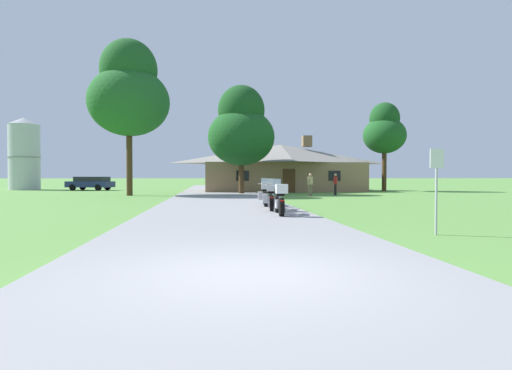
# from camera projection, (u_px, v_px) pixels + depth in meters

# --- Properties ---
(ground_plane) EXTENTS (500.00, 500.00, 0.00)m
(ground_plane) POSITION_uv_depth(u_px,v_px,m) (221.00, 199.00, 25.83)
(ground_plane) COLOR #56893D
(asphalt_driveway) EXTENTS (6.40, 80.00, 0.06)m
(asphalt_driveway) POSITION_uv_depth(u_px,v_px,m) (221.00, 201.00, 23.84)
(asphalt_driveway) COLOR gray
(asphalt_driveway) RESTS_ON ground
(motorcycle_black_nearest_to_camera) EXTENTS (0.66, 2.08, 1.30)m
(motorcycle_black_nearest_to_camera) POSITION_uv_depth(u_px,v_px,m) (280.00, 199.00, 14.86)
(motorcycle_black_nearest_to_camera) COLOR black
(motorcycle_black_nearest_to_camera) RESTS_ON asphalt_driveway
(motorcycle_yellow_second_in_row) EXTENTS (0.87, 2.08, 1.30)m
(motorcycle_yellow_second_in_row) POSITION_uv_depth(u_px,v_px,m) (271.00, 197.00, 16.90)
(motorcycle_yellow_second_in_row) COLOR black
(motorcycle_yellow_second_in_row) RESTS_ON asphalt_driveway
(motorcycle_green_farthest_in_row) EXTENTS (0.82, 2.08, 1.30)m
(motorcycle_green_farthest_in_row) POSITION_uv_depth(u_px,v_px,m) (265.00, 194.00, 19.34)
(motorcycle_green_farthest_in_row) COLOR black
(motorcycle_green_farthest_in_row) RESTS_ON asphalt_driveway
(stone_lodge) EXTENTS (15.62, 9.48, 5.49)m
(stone_lodge) POSITION_uv_depth(u_px,v_px,m) (281.00, 167.00, 40.72)
(stone_lodge) COLOR #896B4C
(stone_lodge) RESTS_ON ground
(bystander_red_shirt_near_lodge) EXTENTS (0.37, 0.49, 1.67)m
(bystander_red_shirt_near_lodge) POSITION_uv_depth(u_px,v_px,m) (335.00, 183.00, 31.27)
(bystander_red_shirt_near_lodge) COLOR black
(bystander_red_shirt_near_lodge) RESTS_ON ground
(bystander_tan_shirt_beside_signpost) EXTENTS (0.46, 0.39, 1.67)m
(bystander_tan_shirt_beside_signpost) POSITION_uv_depth(u_px,v_px,m) (310.00, 183.00, 29.67)
(bystander_tan_shirt_beside_signpost) COLOR #75664C
(bystander_tan_shirt_beside_signpost) RESTS_ON ground
(metal_signpost_roadside) EXTENTS (0.36, 0.06, 2.14)m
(metal_signpost_roadside) POSITION_uv_depth(u_px,v_px,m) (437.00, 181.00, 10.15)
(metal_signpost_roadside) COLOR #9EA0A5
(metal_signpost_roadside) RESTS_ON ground
(tree_by_lodge_front) EXTENTS (5.41, 5.41, 8.81)m
(tree_by_lodge_front) POSITION_uv_depth(u_px,v_px,m) (241.00, 129.00, 33.21)
(tree_by_lodge_front) COLOR #422D19
(tree_by_lodge_front) RESTS_ON ground
(tree_right_of_lodge) EXTENTS (4.11, 4.11, 8.59)m
(tree_right_of_lodge) POSITION_uv_depth(u_px,v_px,m) (384.00, 131.00, 39.75)
(tree_right_of_lodge) COLOR #422D19
(tree_right_of_lodge) RESTS_ON ground
(tree_left_near) EXTENTS (5.99, 5.99, 11.64)m
(tree_left_near) POSITION_uv_depth(u_px,v_px,m) (129.00, 92.00, 30.55)
(tree_left_near) COLOR #422D19
(tree_left_near) RESTS_ON ground
(metal_silo_distant) EXTENTS (3.17, 3.17, 7.69)m
(metal_silo_distant) POSITION_uv_depth(u_px,v_px,m) (24.00, 154.00, 43.59)
(metal_silo_distant) COLOR #B2B7BC
(metal_silo_distant) RESTS_ON ground
(parked_navy_suv_far_left) EXTENTS (4.94, 3.11, 1.40)m
(parked_navy_suv_far_left) POSITION_uv_depth(u_px,v_px,m) (91.00, 183.00, 42.06)
(parked_navy_suv_far_left) COLOR navy
(parked_navy_suv_far_left) RESTS_ON ground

